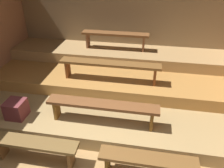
{
  "coord_description": "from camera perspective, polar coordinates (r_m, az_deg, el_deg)",
  "views": [
    {
      "loc": [
        0.75,
        -1.63,
        2.92
      ],
      "look_at": [
        0.07,
        2.2,
        0.6
      ],
      "focal_mm": 35.44,
      "sensor_mm": 36.0,
      "label": 1
    }
  ],
  "objects": [
    {
      "name": "bench_floor_left",
      "position": [
        3.78,
        -19.46,
        -14.7
      ],
      "size": [
        1.42,
        0.26,
        0.42
      ],
      "color": "brown",
      "rests_on": "ground"
    },
    {
      "name": "wooden_crate_lower",
      "position": [
        4.47,
        -23.48,
        -5.93
      ],
      "size": [
        0.34,
        0.34,
        0.34
      ],
      "primitive_type": "cube",
      "color": "brown",
      "rests_on": "platform_lower"
    },
    {
      "name": "platform_upper",
      "position": [
        5.71,
        1.72,
        7.55
      ],
      "size": [
        5.45,
        0.97,
        0.27
      ],
      "primitive_type": "cube",
      "color": "#A07C4E",
      "rests_on": "platform_middle"
    },
    {
      "name": "bench_floor_right",
      "position": [
        3.41,
        9.17,
        -19.12
      ],
      "size": [
        1.42,
        0.26,
        0.42
      ],
      "color": "brown",
      "rests_on": "ground"
    },
    {
      "name": "platform_lower",
      "position": [
        5.03,
        -0.21,
        -2.85
      ],
      "size": [
        5.45,
        3.13,
        0.27
      ],
      "primitive_type": "cube",
      "color": "#977C4F",
      "rests_on": "ground"
    },
    {
      "name": "platform_middle",
      "position": [
        5.36,
        0.84,
        2.75
      ],
      "size": [
        5.45,
        2.02,
        0.27
      ],
      "primitive_type": "cube",
      "color": "#A27137",
      "rests_on": "platform_lower"
    },
    {
      "name": "wall_back",
      "position": [
        5.96,
        2.61,
        15.88
      ],
      "size": [
        6.25,
        0.06,
        2.77
      ],
      "primitive_type": "cube",
      "color": "olive",
      "rests_on": "ground"
    },
    {
      "name": "bench_middle_center",
      "position": [
        4.65,
        -0.54,
        4.84
      ],
      "size": [
        2.13,
        0.26,
        0.42
      ],
      "color": "brown",
      "rests_on": "platform_middle"
    },
    {
      "name": "bench_upper_center",
      "position": [
        5.62,
        0.85,
        12.34
      ],
      "size": [
        1.66,
        0.26,
        0.42
      ],
      "color": "brown",
      "rests_on": "platform_upper"
    },
    {
      "name": "bench_lower_center",
      "position": [
        3.87,
        -2.48,
        -5.84
      ],
      "size": [
        1.97,
        0.26,
        0.42
      ],
      "color": "brown",
      "rests_on": "platform_lower"
    },
    {
      "name": "ground",
      "position": [
        4.76,
        -1.21,
        -7.63
      ],
      "size": [
        6.25,
        4.85,
        0.08
      ],
      "primitive_type": "cube",
      "color": "olive"
    }
  ]
}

